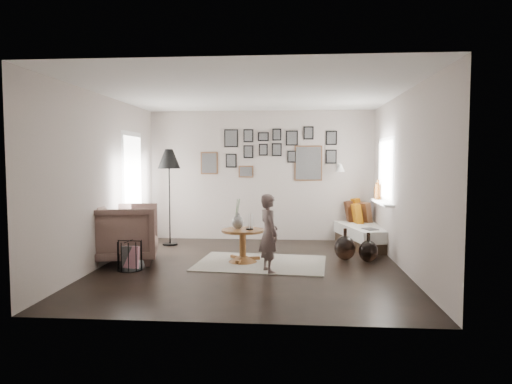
# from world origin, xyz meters

# --- Properties ---
(ground) EXTENTS (4.80, 4.80, 0.00)m
(ground) POSITION_xyz_m (0.00, 0.00, 0.00)
(ground) COLOR black
(ground) RESTS_ON ground
(wall_back) EXTENTS (4.50, 0.00, 4.50)m
(wall_back) POSITION_xyz_m (0.00, 2.40, 1.30)
(wall_back) COLOR #AFA399
(wall_back) RESTS_ON ground
(wall_front) EXTENTS (4.50, 0.00, 4.50)m
(wall_front) POSITION_xyz_m (0.00, -2.40, 1.30)
(wall_front) COLOR #AFA399
(wall_front) RESTS_ON ground
(wall_left) EXTENTS (0.00, 4.80, 4.80)m
(wall_left) POSITION_xyz_m (-2.25, 0.00, 1.30)
(wall_left) COLOR #AFA399
(wall_left) RESTS_ON ground
(wall_right) EXTENTS (0.00, 4.80, 4.80)m
(wall_right) POSITION_xyz_m (2.25, 0.00, 1.30)
(wall_right) COLOR #AFA399
(wall_right) RESTS_ON ground
(ceiling) EXTENTS (4.80, 4.80, 0.00)m
(ceiling) POSITION_xyz_m (0.00, 0.00, 2.60)
(ceiling) COLOR white
(ceiling) RESTS_ON wall_back
(door_left) EXTENTS (0.00, 2.14, 2.14)m
(door_left) POSITION_xyz_m (-2.23, 1.20, 1.05)
(door_left) COLOR white
(door_left) RESTS_ON wall_left
(window_right) EXTENTS (0.15, 1.32, 1.30)m
(window_right) POSITION_xyz_m (2.18, 1.34, 0.93)
(window_right) COLOR white
(window_right) RESTS_ON wall_right
(gallery_wall) EXTENTS (2.74, 0.03, 1.08)m
(gallery_wall) POSITION_xyz_m (0.29, 2.38, 1.74)
(gallery_wall) COLOR brown
(gallery_wall) RESTS_ON wall_back
(wall_sconce) EXTENTS (0.18, 0.36, 0.16)m
(wall_sconce) POSITION_xyz_m (1.55, 2.13, 1.46)
(wall_sconce) COLOR white
(wall_sconce) RESTS_ON wall_back
(rug) EXTENTS (2.09, 1.55, 0.01)m
(rug) POSITION_xyz_m (0.15, 0.23, 0.01)
(rug) COLOR silver
(rug) RESTS_ON ground
(pedestal_table) EXTENTS (0.67, 0.67, 0.53)m
(pedestal_table) POSITION_xyz_m (-0.14, 0.28, 0.24)
(pedestal_table) COLOR brown
(pedestal_table) RESTS_ON ground
(vase) EXTENTS (0.19, 0.19, 0.48)m
(vase) POSITION_xyz_m (-0.22, 0.30, 0.67)
(vase) COLOR black
(vase) RESTS_ON pedestal_table
(candles) EXTENTS (0.11, 0.11, 0.25)m
(candles) POSITION_xyz_m (-0.03, 0.28, 0.65)
(candles) COLOR black
(candles) RESTS_ON pedestal_table
(daybed) EXTENTS (1.16, 1.89, 0.86)m
(daybed) POSITION_xyz_m (2.00, 1.92, 0.26)
(daybed) COLOR black
(daybed) RESTS_ON ground
(magazine_on_daybed) EXTENTS (0.28, 0.32, 0.01)m
(magazine_on_daybed) POSITION_xyz_m (2.00, 1.29, 0.40)
(magazine_on_daybed) COLOR black
(magazine_on_daybed) RESTS_ON daybed
(armchair) EXTENTS (1.23, 1.21, 0.92)m
(armchair) POSITION_xyz_m (-2.00, 0.18, 0.46)
(armchair) COLOR #73574E
(armchair) RESTS_ON ground
(armchair_cushion) EXTENTS (0.50, 0.51, 0.19)m
(armchair_cushion) POSITION_xyz_m (-2.00, 0.23, 0.48)
(armchair_cushion) COLOR silver
(armchair_cushion) RESTS_ON armchair
(floor_lamp) EXTENTS (0.42, 0.42, 1.82)m
(floor_lamp) POSITION_xyz_m (-1.69, 1.66, 1.57)
(floor_lamp) COLOR black
(floor_lamp) RESTS_ON ground
(magazine_basket) EXTENTS (0.37, 0.37, 0.43)m
(magazine_basket) POSITION_xyz_m (-1.74, -0.34, 0.21)
(magazine_basket) COLOR black
(magazine_basket) RESTS_ON ground
(demijohn_large) EXTENTS (0.34, 0.34, 0.51)m
(demijohn_large) POSITION_xyz_m (1.48, 0.58, 0.20)
(demijohn_large) COLOR black
(demijohn_large) RESTS_ON ground
(demijohn_small) EXTENTS (0.30, 0.30, 0.47)m
(demijohn_small) POSITION_xyz_m (1.83, 0.46, 0.18)
(demijohn_small) COLOR black
(demijohn_small) RESTS_ON ground
(child) EXTENTS (0.42, 0.49, 1.13)m
(child) POSITION_xyz_m (0.30, -0.32, 0.56)
(child) COLOR #604F4C
(child) RESTS_ON ground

